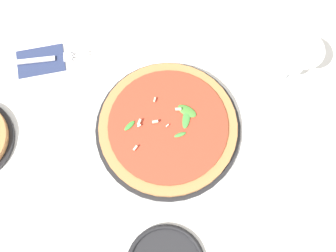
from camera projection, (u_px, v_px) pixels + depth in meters
The scene contains 5 objects.
ground_plane at pixel (156, 128), 0.92m from camera, with size 6.00×6.00×0.00m, color white.
pizza_arugula_main at pixel (168, 128), 0.90m from camera, with size 0.34×0.34×0.05m.
wine_glass at pixel (296, 59), 0.85m from camera, with size 0.09×0.09×0.16m.
napkin at pixel (41, 61), 0.97m from camera, with size 0.13×0.09×0.01m.
fork at pixel (43, 59), 0.96m from camera, with size 0.22×0.04×0.00m.
Camera 1 is at (0.02, -0.27, 0.87)m, focal length 42.00 mm.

